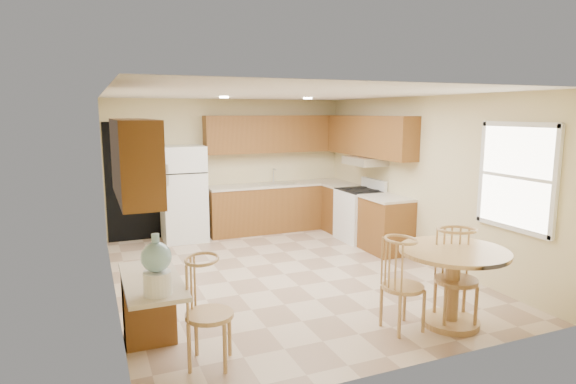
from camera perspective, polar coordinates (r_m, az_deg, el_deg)
name	(u,v)px	position (r m, az deg, el deg)	size (l,w,h in m)	color
floor	(285,274)	(6.89, -0.41, -9.70)	(5.50, 5.50, 0.00)	#C5AB8F
ceiling	(284,94)	(6.52, -0.44, 11.55)	(4.50, 5.50, 0.02)	white
wall_back	(230,166)	(9.17, -6.94, 3.05)	(4.50, 0.02, 2.50)	beige
wall_front	(407,232)	(4.22, 13.89, -4.67)	(4.50, 0.02, 2.50)	beige
wall_left	(110,198)	(6.12, -20.33, -0.66)	(0.02, 5.50, 2.50)	beige
wall_right	(419,178)	(7.72, 15.24, 1.59)	(0.02, 5.50, 2.50)	beige
doorway	(134,182)	(8.88, -17.83, 1.15)	(0.90, 0.02, 2.10)	black
base_cab_back	(278,208)	(9.29, -1.14, -1.89)	(2.75, 0.60, 0.87)	brown
counter_back	(278,185)	(9.22, -1.15, 0.89)	(2.75, 0.63, 0.04)	beige
base_cab_right_a	(342,209)	(9.22, 6.46, -2.04)	(0.60, 0.59, 0.87)	brown
counter_right_a	(343,186)	(9.14, 6.51, 0.75)	(0.63, 0.59, 0.04)	beige
base_cab_right_b	(386,226)	(8.01, 11.53, -3.93)	(0.60, 0.80, 0.87)	brown
counter_right_b	(387,198)	(7.92, 11.64, -0.72)	(0.63, 0.80, 0.04)	beige
upper_cab_back	(276,134)	(9.25, -1.48, 6.89)	(2.75, 0.33, 0.70)	brown
upper_cab_right	(369,136)	(8.56, 9.54, 6.56)	(0.33, 2.42, 0.70)	brown
upper_cab_left	(135,159)	(4.46, -17.73, 3.73)	(0.33, 1.40, 0.70)	brown
sink	(277,184)	(9.20, -1.29, 1.01)	(0.78, 0.44, 0.01)	silver
range_hood	(365,161)	(8.52, 9.09, 3.66)	(0.50, 0.76, 0.14)	silver
desk_pedestal	(149,306)	(5.10, -16.19, -12.82)	(0.48, 0.42, 0.72)	brown
desk_top	(152,280)	(4.61, -15.85, -10.05)	(0.50, 1.20, 0.04)	beige
window	(517,177)	(6.33, 25.46, 1.62)	(0.06, 1.12, 1.30)	white
can_light_a	(224,97)	(7.50, -7.59, 11.08)	(0.14, 0.14, 0.02)	white
can_light_b	(308,98)	(7.98, 2.34, 11.05)	(0.14, 0.14, 0.02)	white
refrigerator	(183,194)	(8.68, -12.30, -0.18)	(0.74, 0.72, 1.68)	white
stove	(360,214)	(8.63, 8.50, -2.65)	(0.65, 0.76, 1.09)	white
dining_table	(453,276)	(5.46, 18.94, -9.36)	(1.13, 1.13, 0.84)	tan
chair_table_a	(409,278)	(5.12, 14.15, -9.81)	(0.43, 0.56, 0.98)	tan
chair_table_b	(463,271)	(5.40, 20.08, -8.75)	(0.46, 0.50, 1.03)	tan
chair_desk	(211,305)	(4.36, -9.06, -13.05)	(0.44, 0.56, 0.99)	tan
water_crock	(157,267)	(4.13, -15.30, -8.60)	(0.25, 0.25, 0.52)	white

